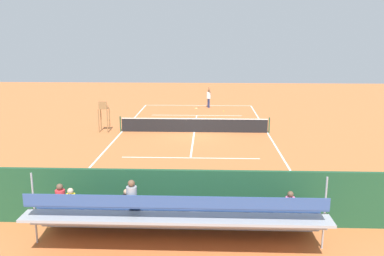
{
  "coord_description": "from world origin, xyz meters",
  "views": [
    {
      "loc": [
        -0.91,
        27.16,
        6.46
      ],
      "look_at": [
        0.0,
        4.0,
        1.2
      ],
      "focal_mm": 38.05,
      "sensor_mm": 36.0,
      "label": 1
    }
  ],
  "objects_px": {
    "tennis_player": "(209,97)",
    "tennis_racket": "(197,108)",
    "tennis_net": "(194,125)",
    "umpire_chair": "(104,113)",
    "courtside_bench": "(246,202)",
    "tennis_ball_near": "(224,111)",
    "bleacher_stand": "(174,217)",
    "equipment_bag": "(194,212)"
  },
  "relations": [
    {
      "from": "courtside_bench",
      "to": "tennis_player",
      "type": "relative_size",
      "value": 0.93
    },
    {
      "from": "tennis_player",
      "to": "tennis_racket",
      "type": "distance_m",
      "value": 1.55
    },
    {
      "from": "tennis_net",
      "to": "tennis_racket",
      "type": "xyz_separation_m",
      "value": [
        0.1,
        -9.36,
        -0.49
      ]
    },
    {
      "from": "equipment_bag",
      "to": "tennis_racket",
      "type": "height_order",
      "value": "equipment_bag"
    },
    {
      "from": "bleacher_stand",
      "to": "tennis_ball_near",
      "type": "relative_size",
      "value": 137.27
    },
    {
      "from": "tennis_net",
      "to": "umpire_chair",
      "type": "bearing_deg",
      "value": 1.12
    },
    {
      "from": "bleacher_stand",
      "to": "courtside_bench",
      "type": "relative_size",
      "value": 5.03
    },
    {
      "from": "tennis_net",
      "to": "courtside_bench",
      "type": "distance_m",
      "value": 13.48
    },
    {
      "from": "tennis_net",
      "to": "tennis_racket",
      "type": "bearing_deg",
      "value": -89.37
    },
    {
      "from": "tennis_net",
      "to": "umpire_chair",
      "type": "distance_m",
      "value": 6.25
    },
    {
      "from": "courtside_bench",
      "to": "tennis_racket",
      "type": "height_order",
      "value": "courtside_bench"
    },
    {
      "from": "umpire_chair",
      "to": "tennis_player",
      "type": "bearing_deg",
      "value": -125.83
    },
    {
      "from": "tennis_net",
      "to": "courtside_bench",
      "type": "xyz_separation_m",
      "value": [
        -2.33,
        13.27,
        0.06
      ]
    },
    {
      "from": "tennis_net",
      "to": "tennis_racket",
      "type": "relative_size",
      "value": 19.02
    },
    {
      "from": "equipment_bag",
      "to": "tennis_player",
      "type": "bearing_deg",
      "value": -91.3
    },
    {
      "from": "courtside_bench",
      "to": "tennis_racket",
      "type": "relative_size",
      "value": 3.32
    },
    {
      "from": "tennis_racket",
      "to": "tennis_ball_near",
      "type": "bearing_deg",
      "value": 151.25
    },
    {
      "from": "equipment_bag",
      "to": "tennis_ball_near",
      "type": "xyz_separation_m",
      "value": [
        -1.86,
        -21.43,
        -0.15
      ]
    },
    {
      "from": "tennis_ball_near",
      "to": "umpire_chair",
      "type": "bearing_deg",
      "value": 43.74
    },
    {
      "from": "tennis_player",
      "to": "bleacher_stand",
      "type": "bearing_deg",
      "value": 87.49
    },
    {
      "from": "umpire_chair",
      "to": "equipment_bag",
      "type": "distance_m",
      "value": 14.9
    },
    {
      "from": "bleacher_stand",
      "to": "umpire_chair",
      "type": "xyz_separation_m",
      "value": [
        6.08,
        -15.2,
        0.41
      ]
    },
    {
      "from": "bleacher_stand",
      "to": "equipment_bag",
      "type": "distance_m",
      "value": 2.14
    },
    {
      "from": "tennis_net",
      "to": "tennis_racket",
      "type": "height_order",
      "value": "tennis_net"
    },
    {
      "from": "tennis_net",
      "to": "equipment_bag",
      "type": "relative_size",
      "value": 11.44
    },
    {
      "from": "tennis_net",
      "to": "bleacher_stand",
      "type": "relative_size",
      "value": 1.14
    },
    {
      "from": "courtside_bench",
      "to": "tennis_racket",
      "type": "bearing_deg",
      "value": -83.86
    },
    {
      "from": "bleacher_stand",
      "to": "umpire_chair",
      "type": "relative_size",
      "value": 4.23
    },
    {
      "from": "bleacher_stand",
      "to": "equipment_bag",
      "type": "relative_size",
      "value": 10.07
    },
    {
      "from": "bleacher_stand",
      "to": "tennis_ball_near",
      "type": "height_order",
      "value": "bleacher_stand"
    },
    {
      "from": "courtside_bench",
      "to": "equipment_bag",
      "type": "relative_size",
      "value": 2.0
    },
    {
      "from": "tennis_net",
      "to": "courtside_bench",
      "type": "bearing_deg",
      "value": 99.97
    },
    {
      "from": "bleacher_stand",
      "to": "tennis_racket",
      "type": "relative_size",
      "value": 16.73
    },
    {
      "from": "courtside_bench",
      "to": "bleacher_stand",
      "type": "bearing_deg",
      "value": 39.99
    },
    {
      "from": "courtside_bench",
      "to": "tennis_net",
      "type": "bearing_deg",
      "value": -80.03
    },
    {
      "from": "tennis_racket",
      "to": "tennis_ball_near",
      "type": "xyz_separation_m",
      "value": [
        -2.42,
        1.33,
        0.02
      ]
    },
    {
      "from": "equipment_bag",
      "to": "tennis_ball_near",
      "type": "relative_size",
      "value": 13.64
    },
    {
      "from": "tennis_player",
      "to": "tennis_ball_near",
      "type": "height_order",
      "value": "tennis_player"
    },
    {
      "from": "umpire_chair",
      "to": "tennis_ball_near",
      "type": "relative_size",
      "value": 32.42
    },
    {
      "from": "courtside_bench",
      "to": "tennis_racket",
      "type": "distance_m",
      "value": 22.77
    },
    {
      "from": "tennis_ball_near",
      "to": "equipment_bag",
      "type": "bearing_deg",
      "value": 85.04
    },
    {
      "from": "tennis_net",
      "to": "tennis_racket",
      "type": "distance_m",
      "value": 9.37
    }
  ]
}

